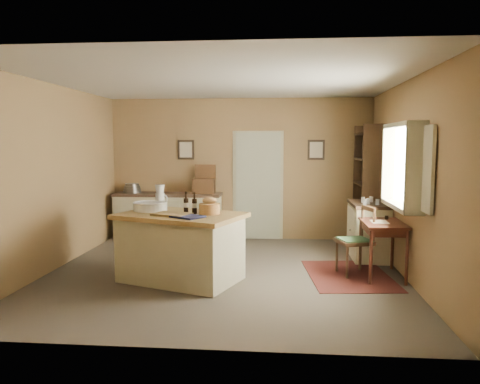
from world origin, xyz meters
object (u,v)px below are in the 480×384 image
Objects in this scene: work_island at (180,245)px; right_cabinet at (368,230)px; sideboard at (169,215)px; writing_desk at (383,229)px; desk_chair at (354,242)px; shelving_unit at (371,187)px.

work_island is 3.12m from right_cabinet.
sideboard is 4.16m from writing_desk.
work_island reaches higher than writing_desk.
shelving_unit is at bearing 57.02° from desk_chair.
work_island reaches higher than desk_chair.
work_island is 0.86× the size of shelving_unit.
writing_desk is 0.43m from desk_chair.
work_island is at bearing -151.66° from right_cabinet.
right_cabinet is (3.54, -1.12, -0.02)m from sideboard.
sideboard is at bearing 174.17° from shelving_unit.
sideboard reaches higher than writing_desk.
sideboard is at bearing 127.07° from work_island.
sideboard reaches higher than right_cabinet.
desk_chair is at bearing -106.90° from shelving_unit.
shelving_unit is at bearing 57.50° from work_island.
desk_chair is at bearing -110.40° from right_cabinet.
desk_chair is 1.92m from shelving_unit.
right_cabinet is (-0.00, 1.06, -0.21)m from writing_desk.
sideboard is at bearing 148.38° from writing_desk.
sideboard is 3.71m from right_cabinet.
work_island is 0.91× the size of sideboard.
writing_desk is at bearing -31.62° from sideboard.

